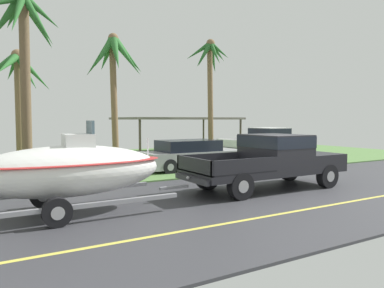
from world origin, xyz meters
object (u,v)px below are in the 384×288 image
carport_awning (177,119)px  palm_tree_near_left (17,80)px  boat_on_trailer (68,171)px  parked_sedan_far (192,155)px  palm_tree_mid (210,68)px  parked_pickup_background (269,141)px  pickup_truck_towing (274,158)px  palm_tree_near_right (115,63)px  palm_tree_far_left (23,37)px

carport_awning → palm_tree_near_left: size_ratio=1.42×
boat_on_trailer → palm_tree_near_left: 9.94m
parked_sedan_far → palm_tree_mid: 7.77m
parked_pickup_background → carport_awning: size_ratio=0.74×
pickup_truck_towing → parked_pickup_background: (6.58, 7.52, 0.01)m
palm_tree_near_right → palm_tree_mid: palm_tree_mid is taller
boat_on_trailer → palm_tree_far_left: 5.92m
carport_awning → palm_tree_far_left: bearing=-140.2°
parked_pickup_background → parked_sedan_far: (-6.72, -2.26, -0.35)m
pickup_truck_towing → parked_pickup_background: 9.99m
palm_tree_mid → palm_tree_far_left: palm_tree_mid is taller
palm_tree_near_right → palm_tree_mid: (6.93, 2.62, 0.59)m
parked_pickup_background → palm_tree_near_right: palm_tree_near_right is taller
pickup_truck_towing → carport_awning: bearing=76.2°
pickup_truck_towing → palm_tree_far_left: palm_tree_far_left is taller
boat_on_trailer → parked_pickup_background: bearing=29.5°
pickup_truck_towing → palm_tree_near_left: bearing=126.2°
palm_tree_near_right → pickup_truck_towing: bearing=-67.1°
boat_on_trailer → palm_tree_near_right: (3.65, 7.25, 3.81)m
parked_pickup_background → pickup_truck_towing: bearing=-131.2°
boat_on_trailer → carport_awning: carport_awning is taller
boat_on_trailer → palm_tree_near_left: palm_tree_near_left is taller
palm_tree_near_right → parked_pickup_background: bearing=1.6°
parked_sedan_far → palm_tree_near_right: palm_tree_near_right is taller
pickup_truck_towing → palm_tree_mid: 11.49m
palm_tree_near_left → palm_tree_far_left: palm_tree_far_left is taller
parked_sedan_far → carport_awning: carport_awning is taller
parked_pickup_background → palm_tree_far_left: (-13.74, -3.15, 4.02)m
carport_awning → boat_on_trailer: bearing=-127.3°
boat_on_trailer → palm_tree_far_left: (-0.45, 4.37, 3.98)m
carport_awning → palm_tree_far_left: size_ratio=1.18×
parked_pickup_background → carport_awning: (-3.39, 5.47, 1.33)m
parked_sedan_far → palm_tree_near_left: (-6.79, 4.21, 3.42)m
pickup_truck_towing → boat_on_trailer: size_ratio=0.99×
palm_tree_mid → palm_tree_far_left: 12.33m
palm_tree_near_left → palm_tree_mid: size_ratio=0.76×
boat_on_trailer → palm_tree_near_left: size_ratio=1.07×
palm_tree_near_left → pickup_truck_towing: bearing=-53.8°
boat_on_trailer → pickup_truck_towing: bearing=0.0°
boat_on_trailer → palm_tree_mid: 15.12m
parked_pickup_background → palm_tree_near_left: size_ratio=1.04×
boat_on_trailer → palm_tree_near_right: palm_tree_near_right is taller
carport_awning → palm_tree_near_right: size_ratio=1.25×
carport_awning → pickup_truck_towing: bearing=-103.8°
parked_sedan_far → palm_tree_near_right: (-2.92, 1.99, 4.20)m
parked_pickup_background → palm_tree_near_right: (-9.64, -0.27, 3.85)m
pickup_truck_towing → parked_pickup_background: size_ratio=1.02×
palm_tree_near_right → palm_tree_far_left: 5.01m
carport_awning → palm_tree_mid: 4.47m
pickup_truck_towing → palm_tree_near_left: palm_tree_near_left is taller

